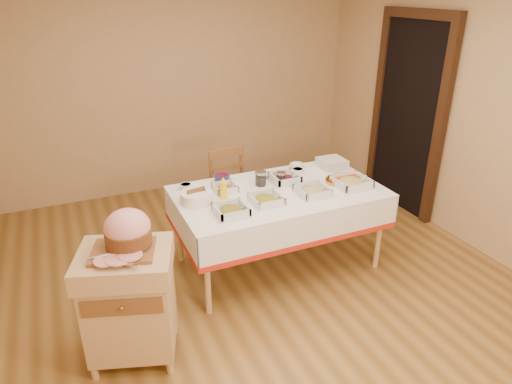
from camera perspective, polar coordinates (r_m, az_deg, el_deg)
room_shell at (r=3.46m, az=0.79°, el=5.65°), size 5.00×5.00×5.00m
doorway at (r=5.43m, az=18.51°, el=9.33°), size 0.09×1.10×2.20m
dining_table at (r=4.10m, az=2.81°, el=-1.87°), size 1.82×1.02×0.76m
butcher_cart at (r=3.27m, az=-15.48°, el=-12.78°), size 0.73×0.66×0.85m
dining_chair at (r=4.66m, az=-2.87°, el=-0.20°), size 0.46×0.44×0.92m
ham_on_board at (r=3.04m, az=-15.81°, el=-4.93°), size 0.42×0.40×0.28m
serving_dish_a at (r=3.61m, az=-3.14°, el=-2.29°), size 0.25×0.25×0.11m
serving_dish_b at (r=3.79m, az=1.30°, el=-0.93°), size 0.25×0.25×0.10m
serving_dish_c at (r=3.97m, az=7.08°, el=0.14°), size 0.26×0.26×0.10m
serving_dish_d at (r=4.19m, az=11.80°, el=1.22°), size 0.30×0.30×0.11m
serving_dish_e at (r=4.01m, az=-3.87°, el=0.49°), size 0.20×0.19×0.09m
serving_dish_f at (r=4.19m, az=3.64°, el=1.68°), size 0.25×0.24×0.11m
small_bowl_left at (r=4.09m, az=-8.77°, el=0.70°), size 0.11×0.11×0.05m
small_bowl_mid at (r=4.23m, az=-4.25°, el=1.83°), size 0.14×0.14×0.06m
small_bowl_right at (r=4.38m, az=5.24°, el=2.60°), size 0.12×0.12×0.06m
bowl_white_imported at (r=4.31m, az=1.03°, el=2.15°), size 0.16×0.16×0.04m
bowl_small_imported at (r=4.54m, az=5.13°, el=3.27°), size 0.15×0.15×0.04m
preserve_jar_left at (r=4.11m, az=0.59°, el=1.64°), size 0.11×0.11×0.13m
preserve_jar_right at (r=4.15m, az=3.13°, el=1.70°), size 0.09×0.09×0.11m
mustard_bottle at (r=3.85m, az=-4.09°, el=0.39°), size 0.06×0.06×0.19m
bread_basket at (r=3.81m, az=-7.45°, el=-0.64°), size 0.27×0.27×0.12m
plate_stack at (r=4.59m, az=9.46°, el=3.57°), size 0.25×0.25×0.09m
brass_platter at (r=4.28m, az=10.92°, el=1.59°), size 0.37×0.26×0.05m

